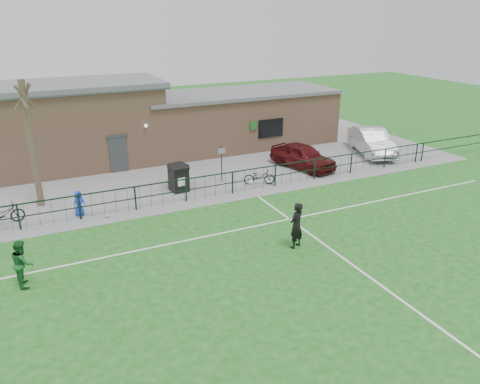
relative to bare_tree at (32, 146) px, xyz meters
name	(u,v)px	position (x,y,z in m)	size (l,w,h in m)	color
ground	(299,270)	(8.00, -10.50, -3.00)	(90.00, 90.00, 0.00)	#18541A
paving_strip	(180,166)	(8.00, 3.00, -2.99)	(34.00, 13.00, 0.02)	slate
pitch_line_touch	(216,198)	(8.00, -2.70, -3.00)	(28.00, 0.10, 0.01)	white
pitch_line_mid	(250,227)	(8.00, -6.50, -3.00)	(28.00, 0.10, 0.01)	white
pitch_line_perp	(344,259)	(10.00, -10.50, -3.00)	(0.10, 16.00, 0.01)	white
perimeter_fence	(214,186)	(8.00, -2.50, -2.40)	(28.00, 0.10, 1.20)	black
bare_tree	(32,146)	(0.00, 0.00, 0.00)	(0.30, 0.30, 6.00)	#493B2C
wheelie_bin_left	(179,179)	(6.64, -0.94, -2.36)	(0.82, 0.94, 1.25)	black
wheelie_bin_right	(179,176)	(6.87, -0.28, -2.41)	(0.75, 0.85, 1.13)	black
sign_post	(222,164)	(9.20, -0.65, -1.98)	(0.06, 0.06, 2.00)	black
car_maroon	(303,156)	(14.52, -0.46, -2.25)	(1.72, 4.28, 1.46)	#460C0E
car_silver	(372,141)	(20.20, 0.12, -2.15)	(1.75, 5.01, 1.65)	#B2B4BA
bicycle_c	(3,215)	(-1.64, -1.66, -2.51)	(0.63, 1.80, 0.95)	black
bicycle_e	(259,177)	(10.86, -1.90, -2.54)	(0.58, 1.67, 0.88)	black
spectator_child	(79,203)	(1.53, -2.04, -2.38)	(0.58, 0.38, 1.19)	blue
goalkeeper_kick	(295,225)	(8.81, -8.85, -2.03)	(1.28, 2.93, 2.17)	black
outfield_player	(23,263)	(-0.97, -7.26, -2.16)	(0.81, 0.63, 1.67)	#195A28
ball_ground	(107,216)	(2.60, -2.83, -2.90)	(0.19, 0.19, 0.19)	silver
clubhouse	(150,122)	(7.12, 6.00, -0.78)	(24.25, 5.40, 4.96)	tan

